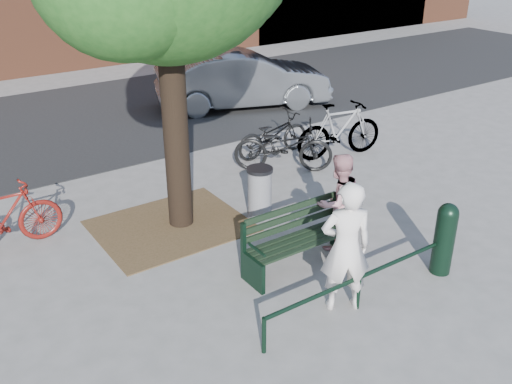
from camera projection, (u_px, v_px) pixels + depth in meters
ground at (300, 267)px, 8.39m from camera, size 90.00×90.00×0.00m
dirt_pit at (171, 226)px, 9.51m from camera, size 2.40×2.00×0.02m
road at (95, 119)px, 14.72m from camera, size 40.00×7.00×0.01m
park_bench at (298, 237)px, 8.24m from camera, size 1.74×0.54×0.97m
guard_railing at (359, 282)px, 7.32m from camera, size 3.06×0.06×0.51m
person_left at (346, 247)px, 7.15m from camera, size 0.78×0.68×1.80m
person_right at (338, 202)px, 8.59m from camera, size 0.77×0.61×1.55m
bollard at (445, 236)px, 8.04m from camera, size 0.29×0.29×1.09m
litter_bin at (260, 192)px, 9.65m from camera, size 0.44×0.44×0.90m
bicycle_b at (3, 218)px, 8.64m from camera, size 1.78×0.51×1.07m
bicycle_c at (283, 146)px, 11.45m from camera, size 2.00×1.76×1.04m
bicycle_d at (340, 130)px, 12.12m from camera, size 2.08×0.96×1.20m
bicycle_e at (273, 135)px, 12.25m from camera, size 1.78×0.62×0.93m
parked_car at (243, 79)px, 15.40m from camera, size 4.93×3.08×1.53m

